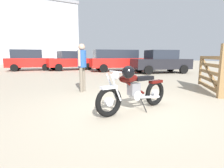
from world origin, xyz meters
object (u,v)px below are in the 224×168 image
Objects in this scene: timber_gate at (212,72)px; silver_sedan_mid at (161,62)px; dark_sedan_left at (71,61)px; bystander at (82,63)px; vintage_motorcycle at (133,90)px; white_estate_far at (30,60)px; blue_hatchback_right at (117,60)px.

silver_sedan_mid reaches higher than timber_gate.
dark_sedan_left is (-2.47, 12.09, 0.13)m from timber_gate.
silver_sedan_mid reaches higher than bystander.
vintage_motorcycle is at bearing 138.46° from timber_gate.
white_estate_far is at bearing 154.15° from silver_sedan_mid.
timber_gate is (3.58, 0.77, 0.21)m from vintage_motorcycle.
blue_hatchback_right reaches higher than bystander.
timber_gate is 0.53× the size of white_estate_far.
vintage_motorcycle is 0.97× the size of timber_gate.
blue_hatchback_right is at bearing 130.63° from dark_sedan_left.
vintage_motorcycle is 13.92m from white_estate_far.
dark_sedan_left is (-5.46, 5.74, 0.00)m from silver_sedan_mid.
bystander is 0.41× the size of white_estate_far.
dark_sedan_left is (3.37, -0.86, -0.08)m from white_estate_far.
bystander is 11.21m from white_estate_far.
dark_sedan_left is (1.59, 10.20, -0.18)m from bystander.
silver_sedan_mid is at bearing 125.33° from dark_sedan_left.
bystander is 0.38× the size of dark_sedan_left.
blue_hatchback_right is at bearing -25.22° from white_estate_far.
blue_hatchback_right is (4.89, 7.31, -0.08)m from bystander.
blue_hatchback_right is 1.23× the size of white_estate_far.
bystander is 0.37× the size of silver_sedan_mid.
vintage_motorcycle is 0.47× the size of dark_sedan_left.
blue_hatchback_right reaches higher than dark_sedan_left.
white_estate_far is (-1.79, 11.06, -0.10)m from bystander.
blue_hatchback_right is 1.10× the size of silver_sedan_mid.
white_estate_far is (-6.68, 3.75, -0.02)m from blue_hatchback_right.
dark_sedan_left reaches higher than timber_gate.
white_estate_far is at bearing -93.42° from vintage_motorcycle.
white_estate_far is 3.48m from dark_sedan_left.
silver_sedan_mid is 11.03m from white_estate_far.
dark_sedan_left is at bearing 147.54° from blue_hatchback_right.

